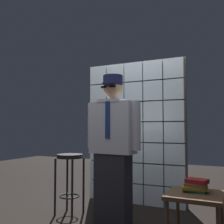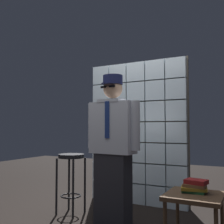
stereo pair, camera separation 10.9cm
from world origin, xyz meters
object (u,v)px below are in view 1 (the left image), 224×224
(standing_person, at_px, (113,147))
(book_stack, at_px, (196,186))
(bar_stool, at_px, (70,169))
(side_table, at_px, (195,200))

(standing_person, xyz_separation_m, book_stack, (0.92, -0.04, -0.35))
(standing_person, distance_m, book_stack, 0.99)
(standing_person, bearing_deg, book_stack, 2.35)
(bar_stool, distance_m, book_stack, 1.66)
(standing_person, height_order, bar_stool, standing_person)
(standing_person, xyz_separation_m, bar_stool, (-0.72, 0.18, -0.33))
(side_table, relative_size, book_stack, 1.98)
(bar_stool, bearing_deg, book_stack, -7.44)
(bar_stool, xyz_separation_m, book_stack, (1.64, -0.21, -0.02))
(side_table, xyz_separation_m, book_stack, (-0.00, 0.06, 0.13))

